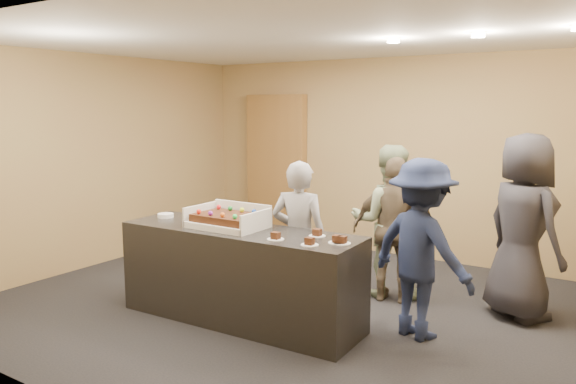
{
  "coord_description": "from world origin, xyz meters",
  "views": [
    {
      "loc": [
        2.99,
        -4.7,
        2.06
      ],
      "look_at": [
        -0.09,
        0.0,
        1.19
      ],
      "focal_mm": 35.0,
      "sensor_mm": 36.0,
      "label": 1
    }
  ],
  "objects_px": {
    "person_sage_man": "(388,221)",
    "person_dark_suit": "(523,227)",
    "storage_cabinet": "(276,167)",
    "sheet_cake": "(227,217)",
    "cake_box": "(229,222)",
    "person_brown_extra": "(395,230)",
    "person_navy_man": "(421,249)",
    "plate_stack": "(166,215)",
    "serving_counter": "(240,275)",
    "person_server_grey": "(299,239)"
  },
  "relations": [
    {
      "from": "serving_counter",
      "to": "person_dark_suit",
      "type": "bearing_deg",
      "value": 33.23
    },
    {
      "from": "sheet_cake",
      "to": "plate_stack",
      "type": "distance_m",
      "value": 0.85
    },
    {
      "from": "storage_cabinet",
      "to": "person_navy_man",
      "type": "xyz_separation_m",
      "value": [
        3.22,
        -2.43,
        -0.31
      ]
    },
    {
      "from": "person_sage_man",
      "to": "person_navy_man",
      "type": "xyz_separation_m",
      "value": [
        0.69,
        -0.86,
        -0.02
      ]
    },
    {
      "from": "serving_counter",
      "to": "person_sage_man",
      "type": "distance_m",
      "value": 1.74
    },
    {
      "from": "plate_stack",
      "to": "serving_counter",
      "type": "bearing_deg",
      "value": -1.09
    },
    {
      "from": "cake_box",
      "to": "serving_counter",
      "type": "bearing_deg",
      "value": -10.22
    },
    {
      "from": "person_server_grey",
      "to": "storage_cabinet",
      "type": "bearing_deg",
      "value": -65.06
    },
    {
      "from": "person_sage_man",
      "to": "person_dark_suit",
      "type": "bearing_deg",
      "value": 159.3
    },
    {
      "from": "cake_box",
      "to": "person_brown_extra",
      "type": "bearing_deg",
      "value": 48.21
    },
    {
      "from": "cake_box",
      "to": "person_server_grey",
      "type": "xyz_separation_m",
      "value": [
        0.53,
        0.42,
        -0.18
      ]
    },
    {
      "from": "serving_counter",
      "to": "person_navy_man",
      "type": "relative_size",
      "value": 1.49
    },
    {
      "from": "storage_cabinet",
      "to": "person_brown_extra",
      "type": "distance_m",
      "value": 3.18
    },
    {
      "from": "person_server_grey",
      "to": "person_navy_man",
      "type": "height_order",
      "value": "person_navy_man"
    },
    {
      "from": "storage_cabinet",
      "to": "person_server_grey",
      "type": "distance_m",
      "value": 3.3
    },
    {
      "from": "serving_counter",
      "to": "person_brown_extra",
      "type": "relative_size",
      "value": 1.56
    },
    {
      "from": "sheet_cake",
      "to": "person_dark_suit",
      "type": "relative_size",
      "value": 0.34
    },
    {
      "from": "storage_cabinet",
      "to": "person_dark_suit",
      "type": "height_order",
      "value": "storage_cabinet"
    },
    {
      "from": "cake_box",
      "to": "sheet_cake",
      "type": "distance_m",
      "value": 0.06
    },
    {
      "from": "sheet_cake",
      "to": "person_navy_man",
      "type": "height_order",
      "value": "person_navy_man"
    },
    {
      "from": "person_sage_man",
      "to": "person_dark_suit",
      "type": "distance_m",
      "value": 1.35
    },
    {
      "from": "plate_stack",
      "to": "storage_cabinet",
      "type": "bearing_deg",
      "value": 102.38
    },
    {
      "from": "cake_box",
      "to": "plate_stack",
      "type": "bearing_deg",
      "value": -179.49
    },
    {
      "from": "serving_counter",
      "to": "person_server_grey",
      "type": "distance_m",
      "value": 0.67
    },
    {
      "from": "person_brown_extra",
      "to": "person_server_grey",
      "type": "bearing_deg",
      "value": 42.02
    },
    {
      "from": "cake_box",
      "to": "person_server_grey",
      "type": "relative_size",
      "value": 0.46
    },
    {
      "from": "person_server_grey",
      "to": "person_navy_man",
      "type": "bearing_deg",
      "value": 173.53
    },
    {
      "from": "storage_cabinet",
      "to": "person_dark_suit",
      "type": "xyz_separation_m",
      "value": [
        3.87,
        -1.45,
        -0.21
      ]
    },
    {
      "from": "storage_cabinet",
      "to": "person_brown_extra",
      "type": "relative_size",
      "value": 1.44
    },
    {
      "from": "person_brown_extra",
      "to": "storage_cabinet",
      "type": "bearing_deg",
      "value": -44.54
    },
    {
      "from": "person_server_grey",
      "to": "person_navy_man",
      "type": "xyz_separation_m",
      "value": [
        1.19,
        0.14,
        0.04
      ]
    },
    {
      "from": "sheet_cake",
      "to": "person_dark_suit",
      "type": "xyz_separation_m",
      "value": [
        2.37,
        1.57,
        -0.1
      ]
    },
    {
      "from": "plate_stack",
      "to": "person_navy_man",
      "type": "height_order",
      "value": "person_navy_man"
    },
    {
      "from": "serving_counter",
      "to": "cake_box",
      "type": "relative_size",
      "value": 3.37
    },
    {
      "from": "storage_cabinet",
      "to": "person_brown_extra",
      "type": "height_order",
      "value": "storage_cabinet"
    },
    {
      "from": "person_navy_man",
      "to": "person_brown_extra",
      "type": "bearing_deg",
      "value": -34.11
    },
    {
      "from": "storage_cabinet",
      "to": "person_server_grey",
      "type": "xyz_separation_m",
      "value": [
        2.03,
        -2.58,
        -0.34
      ]
    },
    {
      "from": "cake_box",
      "to": "person_dark_suit",
      "type": "height_order",
      "value": "person_dark_suit"
    },
    {
      "from": "storage_cabinet",
      "to": "person_sage_man",
      "type": "xyz_separation_m",
      "value": [
        2.53,
        -1.57,
        -0.29
      ]
    },
    {
      "from": "serving_counter",
      "to": "cake_box",
      "type": "distance_m",
      "value": 0.52
    },
    {
      "from": "cake_box",
      "to": "person_brown_extra",
      "type": "relative_size",
      "value": 0.46
    },
    {
      "from": "person_brown_extra",
      "to": "cake_box",
      "type": "bearing_deg",
      "value": 36.11
    },
    {
      "from": "serving_counter",
      "to": "person_server_grey",
      "type": "bearing_deg",
      "value": 47.59
    },
    {
      "from": "cake_box",
      "to": "plate_stack",
      "type": "height_order",
      "value": "cake_box"
    },
    {
      "from": "sheet_cake",
      "to": "storage_cabinet",
      "type": "bearing_deg",
      "value": 116.45
    },
    {
      "from": "storage_cabinet",
      "to": "sheet_cake",
      "type": "relative_size",
      "value": 3.65
    },
    {
      "from": "person_sage_man",
      "to": "person_dark_suit",
      "type": "relative_size",
      "value": 0.91
    },
    {
      "from": "serving_counter",
      "to": "storage_cabinet",
      "type": "height_order",
      "value": "storage_cabinet"
    },
    {
      "from": "cake_box",
      "to": "person_sage_man",
      "type": "bearing_deg",
      "value": 54.29
    },
    {
      "from": "cake_box",
      "to": "plate_stack",
      "type": "xyz_separation_m",
      "value": [
        -0.85,
        -0.01,
        -0.03
      ]
    }
  ]
}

